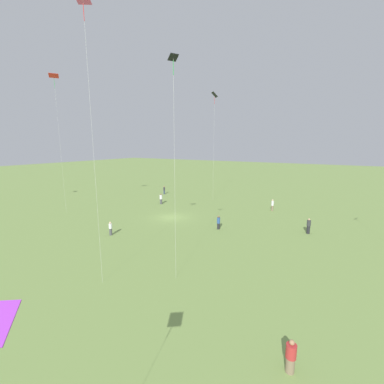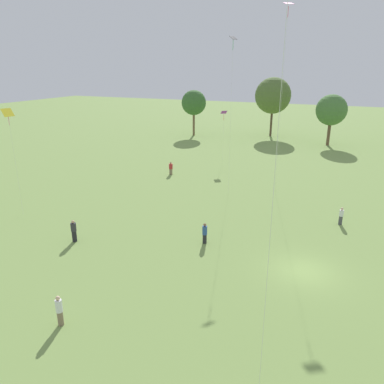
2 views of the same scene
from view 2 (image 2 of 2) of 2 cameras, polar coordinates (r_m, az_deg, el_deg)
name	(u,v)px [view 2 (image 2 of 2)]	position (r m, az deg, el deg)	size (l,w,h in m)	color
ground_plane	(304,271)	(27.42, 16.76, -11.46)	(240.00, 240.00, 0.00)	#7A994C
tree_0	(194,103)	(75.81, 0.28, 13.44)	(4.84, 4.84, 8.88)	brown
tree_1	(273,96)	(76.43, 12.24, 14.16)	(6.92, 6.92, 11.35)	brown
tree_2	(331,110)	(70.14, 20.48, 11.61)	(5.27, 5.27, 8.80)	brown
person_0	(171,168)	(48.46, -3.25, 3.60)	(0.65, 0.65, 1.65)	#847056
person_1	(205,233)	(29.74, 1.95, -6.31)	(0.52, 0.52, 1.70)	#232328
person_2	(74,231)	(31.41, -17.56, -5.70)	(0.53, 0.53, 1.83)	#232328
person_4	(341,216)	(35.65, 21.76, -3.42)	(0.49, 0.49, 1.60)	#4C4C51
person_5	(59,311)	(22.29, -19.55, -16.66)	(0.48, 0.48, 1.81)	#847056
kite_0	(288,17)	(41.68, 14.38, 24.38)	(1.18, 1.18, 19.28)	#E54C99
kite_3	(8,116)	(37.13, -26.22, 10.31)	(0.87, 1.04, 9.86)	yellow
kite_4	(224,114)	(54.28, 4.87, 11.75)	(1.05, 1.02, 7.38)	purple
kite_5	(233,54)	(39.30, 6.23, 20.15)	(0.78, 0.81, 16.14)	black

